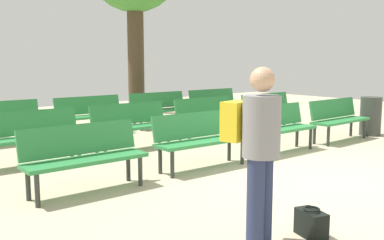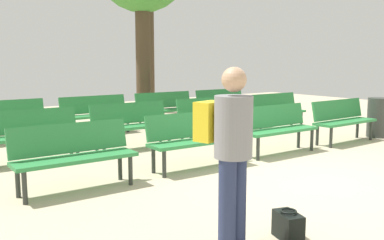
{
  "view_description": "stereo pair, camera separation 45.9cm",
  "coord_description": "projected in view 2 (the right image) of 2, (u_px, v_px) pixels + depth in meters",
  "views": [
    {
      "loc": [
        -5.29,
        -3.5,
        1.71
      ],
      "look_at": [
        0.0,
        2.87,
        0.55
      ],
      "focal_mm": 40.6,
      "sensor_mm": 36.0,
      "label": 1
    },
    {
      "loc": [
        -4.93,
        -3.79,
        1.71
      ],
      "look_at": [
        0.0,
        2.87,
        0.55
      ],
      "focal_mm": 40.6,
      "sensor_mm": 36.0,
      "label": 2
    }
  ],
  "objects": [
    {
      "name": "ground_plane",
      "position": [
        312.0,
        181.0,
        6.15
      ],
      "size": [
        24.0,
        24.0,
        0.0
      ],
      "primitive_type": "plane",
      "color": "#BCAD8E"
    },
    {
      "name": "bench_r0_c0",
      "position": [
        74.0,
        152.0,
        5.69
      ],
      "size": [
        1.61,
        0.51,
        0.87
      ],
      "rotation": [
        0.0,
        0.0,
        -0.02
      ],
      "color": "#2D8442",
      "rests_on": "ground_plane"
    },
    {
      "name": "bench_r0_c1",
      "position": [
        195.0,
        137.0,
        6.84
      ],
      "size": [
        1.62,
        0.54,
        0.87
      ],
      "rotation": [
        0.0,
        0.0,
        -0.04
      ],
      "color": "#2D8442",
      "rests_on": "ground_plane"
    },
    {
      "name": "bench_r0_c2",
      "position": [
        277.0,
        126.0,
        7.92
      ],
      "size": [
        1.61,
        0.51,
        0.87
      ],
      "rotation": [
        0.0,
        0.0,
        -0.02
      ],
      "color": "#2D8442",
      "rests_on": "ground_plane"
    },
    {
      "name": "bench_r0_c3",
      "position": [
        342.0,
        118.0,
        8.98
      ],
      "size": [
        1.6,
        0.49,
        0.87
      ],
      "rotation": [
        0.0,
        0.0,
        0.01
      ],
      "color": "#2D8442",
      "rests_on": "ground_plane"
    },
    {
      "name": "bench_r1_c0",
      "position": [
        31.0,
        132.0,
        7.26
      ],
      "size": [
        1.61,
        0.53,
        0.87
      ],
      "rotation": [
        0.0,
        0.0,
        -0.03
      ],
      "color": "#2D8442",
      "rests_on": "ground_plane"
    },
    {
      "name": "bench_r1_c1",
      "position": [
        132.0,
        122.0,
        8.37
      ],
      "size": [
        1.6,
        0.5,
        0.87
      ],
      "rotation": [
        0.0,
        0.0,
        -0.01
      ],
      "color": "#2D8442",
      "rests_on": "ground_plane"
    },
    {
      "name": "bench_r1_c2",
      "position": [
        210.0,
        115.0,
        9.51
      ],
      "size": [
        1.6,
        0.49,
        0.87
      ],
      "rotation": [
        0.0,
        0.0,
        -0.0
      ],
      "color": "#2D8442",
      "rests_on": "ground_plane"
    },
    {
      "name": "bench_r1_c3",
      "position": [
        275.0,
        109.0,
        10.58
      ],
      "size": [
        1.61,
        0.52,
        0.87
      ],
      "rotation": [
        0.0,
        0.0,
        -0.02
      ],
      "color": "#2D8442",
      "rests_on": "ground_plane"
    },
    {
      "name": "bench_r2_c0",
      "position": [
        7.0,
        119.0,
        8.91
      ],
      "size": [
        1.6,
        0.49,
        0.87
      ],
      "rotation": [
        0.0,
        0.0,
        -0.0
      ],
      "color": "#2D8442",
      "rests_on": "ground_plane"
    },
    {
      "name": "bench_r2_c1",
      "position": [
        96.0,
        112.0,
        9.97
      ],
      "size": [
        1.6,
        0.48,
        0.87
      ],
      "rotation": [
        0.0,
        0.0,
        0.0
      ],
      "color": "#2D8442",
      "rests_on": "ground_plane"
    },
    {
      "name": "bench_r2_c2",
      "position": [
        166.0,
        107.0,
        11.06
      ],
      "size": [
        1.62,
        0.54,
        0.87
      ],
      "rotation": [
        0.0,
        0.0,
        -0.03
      ],
      "color": "#2D8442",
      "rests_on": "ground_plane"
    },
    {
      "name": "bench_r2_c3",
      "position": [
        222.0,
        103.0,
        12.13
      ],
      "size": [
        1.61,
        0.52,
        0.87
      ],
      "rotation": [
        0.0,
        0.0,
        -0.02
      ],
      "color": "#2D8442",
      "rests_on": "ground_plane"
    },
    {
      "name": "tree_1",
      "position": [
        148.0,
        57.0,
        13.96
      ],
      "size": [
        0.38,
        0.38,
        3.59
      ],
      "color": "#4C3A28",
      "rests_on": "ground_plane"
    },
    {
      "name": "visitor_with_backpack",
      "position": [
        230.0,
        147.0,
        3.85
      ],
      "size": [
        0.42,
        0.58,
        1.65
      ],
      "rotation": [
        0.0,
        0.0,
        3.38
      ],
      "color": "navy",
      "rests_on": "ground_plane"
    },
    {
      "name": "handbag",
      "position": [
        288.0,
        226.0,
        4.15
      ],
      "size": [
        0.27,
        0.36,
        0.29
      ],
      "color": "black",
      "rests_on": "ground_plane"
    },
    {
      "name": "trash_bin",
      "position": [
        378.0,
        117.0,
        9.6
      ],
      "size": [
        0.46,
        0.46,
        0.87
      ],
      "primitive_type": "cylinder",
      "color": "#383D38",
      "rests_on": "ground_plane"
    }
  ]
}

